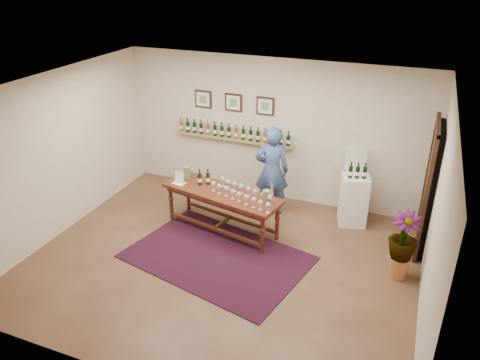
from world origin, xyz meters
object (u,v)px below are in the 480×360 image
at_px(potted_plant, 402,246).
at_px(person, 272,171).
at_px(tasting_table, 222,197).
at_px(display_pedestal, 353,200).

height_order(potted_plant, person, person).
relative_size(tasting_table, display_pedestal, 2.38).
xyz_separation_m(display_pedestal, person, (-1.51, -0.15, 0.39)).
bearing_deg(potted_plant, person, 153.63).
height_order(tasting_table, person, person).
height_order(display_pedestal, potted_plant, potted_plant).
xyz_separation_m(tasting_table, display_pedestal, (2.11, 1.10, -0.18)).
bearing_deg(display_pedestal, person, -174.21).
relative_size(tasting_table, person, 1.31).
xyz_separation_m(potted_plant, person, (-2.44, 1.21, 0.30)).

